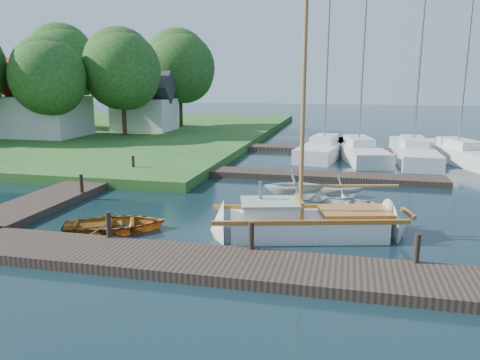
% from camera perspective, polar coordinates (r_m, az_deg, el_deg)
% --- Properties ---
extents(ground, '(160.00, 160.00, 0.00)m').
position_cam_1_polar(ground, '(18.69, 0.00, -3.60)').
color(ground, black).
rests_on(ground, ground).
extents(near_dock, '(18.00, 2.20, 0.30)m').
position_cam_1_polar(near_dock, '(13.18, -6.02, -9.92)').
color(near_dock, black).
rests_on(near_dock, ground).
extents(left_dock, '(2.20, 18.00, 0.30)m').
position_cam_1_polar(left_dock, '(23.48, -18.21, -0.55)').
color(left_dock, black).
rests_on(left_dock, ground).
extents(far_dock, '(14.00, 1.60, 0.30)m').
position_cam_1_polar(far_dock, '(24.60, 8.00, 0.53)').
color(far_dock, black).
rests_on(far_dock, ground).
extents(pontoon, '(30.00, 1.60, 0.30)m').
position_cam_1_polar(pontoon, '(34.39, 22.92, 3.02)').
color(pontoon, black).
rests_on(pontoon, ground).
extents(shore, '(50.00, 40.00, 0.50)m').
position_cam_1_polar(shore, '(51.12, -25.96, 5.60)').
color(shore, '#25551E').
rests_on(shore, ground).
extents(mooring_post_1, '(0.16, 0.16, 0.80)m').
position_cam_1_polar(mooring_post_1, '(15.04, -15.72, -5.27)').
color(mooring_post_1, black).
rests_on(mooring_post_1, near_dock).
extents(mooring_post_2, '(0.16, 0.16, 0.80)m').
position_cam_1_polar(mooring_post_2, '(13.51, 1.39, -6.79)').
color(mooring_post_2, black).
rests_on(mooring_post_2, near_dock).
extents(mooring_post_3, '(0.16, 0.16, 0.80)m').
position_cam_1_polar(mooring_post_3, '(13.40, 20.76, -7.79)').
color(mooring_post_3, black).
rests_on(mooring_post_3, near_dock).
extents(mooring_post_4, '(0.16, 0.16, 0.80)m').
position_cam_1_polar(mooring_post_4, '(21.19, -18.77, -0.41)').
color(mooring_post_4, black).
rests_on(mooring_post_4, left_dock).
extents(mooring_post_5, '(0.16, 0.16, 0.80)m').
position_cam_1_polar(mooring_post_5, '(25.47, -12.90, 2.00)').
color(mooring_post_5, black).
rests_on(mooring_post_5, left_dock).
extents(sailboat, '(7.41, 3.70, 9.83)m').
position_cam_1_polar(sailboat, '(15.75, 8.64, -5.49)').
color(sailboat, silver).
rests_on(sailboat, ground).
extents(dinghy, '(4.08, 3.58, 0.70)m').
position_cam_1_polar(dinghy, '(16.56, -14.97, -4.86)').
color(dinghy, brown).
rests_on(dinghy, ground).
extents(tender_b, '(3.02, 2.74, 1.37)m').
position_cam_1_polar(tender_b, '(20.36, 6.69, -0.36)').
color(tender_b, silver).
rests_on(tender_b, ground).
extents(tender_c, '(3.57, 2.97, 0.64)m').
position_cam_1_polar(tender_c, '(19.00, 13.35, -2.67)').
color(tender_c, silver).
rests_on(tender_c, ground).
extents(tender_d, '(2.14, 1.89, 1.06)m').
position_cam_1_polar(tender_d, '(21.02, 12.20, -0.60)').
color(tender_d, silver).
rests_on(tender_d, ground).
extents(marina_boat_1, '(3.44, 8.14, 9.97)m').
position_cam_1_polar(marina_boat_1, '(31.81, 10.21, 3.87)').
color(marina_boat_1, silver).
rests_on(marina_boat_1, ground).
extents(marina_boat_2, '(3.98, 8.72, 11.63)m').
position_cam_1_polar(marina_boat_2, '(31.42, 14.22, 3.60)').
color(marina_boat_2, silver).
rests_on(marina_boat_2, ground).
extents(marina_boat_3, '(2.21, 9.87, 12.23)m').
position_cam_1_polar(marina_boat_3, '(32.16, 20.34, 3.40)').
color(marina_boat_3, silver).
rests_on(marina_boat_3, ground).
extents(marina_boat_4, '(5.18, 8.98, 11.26)m').
position_cam_1_polar(marina_boat_4, '(32.46, 25.01, 3.09)').
color(marina_boat_4, silver).
rests_on(marina_boat_4, ground).
extents(house_a, '(6.30, 5.00, 6.29)m').
position_cam_1_polar(house_a, '(41.32, -22.80, 8.36)').
color(house_a, silver).
rests_on(house_a, shore).
extents(house_c, '(5.25, 4.00, 5.28)m').
position_cam_1_polar(house_c, '(43.52, -11.58, 8.71)').
color(house_c, silver).
rests_on(house_c, shore).
extents(tree_2, '(5.83, 5.75, 7.82)m').
position_cam_1_polar(tree_2, '(38.51, -22.33, 11.60)').
color(tree_2, '#332114').
rests_on(tree_2, shore).
extents(tree_3, '(6.41, 6.38, 8.74)m').
position_cam_1_polar(tree_3, '(39.89, -14.19, 12.93)').
color(tree_3, '#332114').
rests_on(tree_3, shore).
extents(tree_4, '(7.01, 7.01, 9.66)m').
position_cam_1_polar(tree_4, '(47.40, -20.82, 13.04)').
color(tree_4, '#332114').
rests_on(tree_4, shore).
extents(tree_7, '(6.83, 6.83, 9.38)m').
position_cam_1_polar(tree_7, '(46.44, -7.34, 13.54)').
color(tree_7, '#332114').
rests_on(tree_7, shore).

